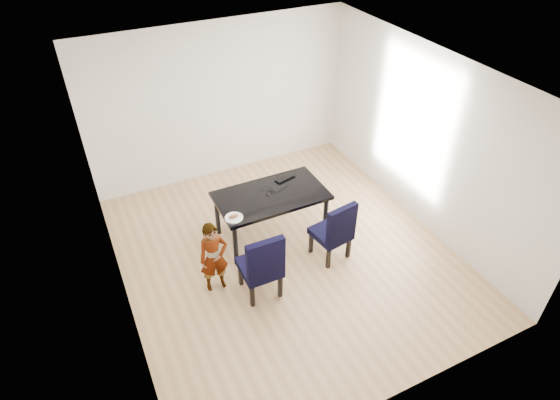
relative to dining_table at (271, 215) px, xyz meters
name	(u,v)px	position (x,y,z in m)	size (l,w,h in m)	color
floor	(286,254)	(0.00, -0.50, -0.38)	(4.50, 5.00, 0.01)	tan
ceiling	(288,77)	(0.00, -0.50, 2.33)	(4.50, 5.00, 0.01)	white
wall_back	(220,102)	(0.00, 2.00, 0.98)	(4.50, 0.01, 2.70)	silver
wall_front	(411,317)	(0.00, -3.00, 0.98)	(4.50, 0.01, 2.70)	white
wall_left	(107,227)	(-2.25, -0.50, 0.98)	(0.01, 5.00, 2.70)	silver
wall_right	(425,139)	(2.25, -0.50, 0.98)	(0.01, 5.00, 2.70)	silver
dining_table	(271,215)	(0.00, 0.00, 0.00)	(1.60, 0.90, 0.75)	black
chair_left	(259,262)	(-0.62, -0.97, 0.14)	(0.50, 0.52, 1.03)	black
chair_right	(331,229)	(0.56, -0.78, 0.11)	(0.47, 0.49, 0.98)	black
child	(214,257)	(-1.12, -0.65, 0.15)	(0.39, 0.25, 1.06)	orange
plate	(234,218)	(-0.68, -0.27, 0.38)	(0.25, 0.25, 0.01)	white
sandwich	(234,216)	(-0.68, -0.28, 0.42)	(0.14, 0.06, 0.06)	#975936
laptop	(283,176)	(0.36, 0.33, 0.39)	(0.34, 0.22, 0.03)	black
cable_tangle	(271,193)	(0.01, 0.02, 0.38)	(0.15, 0.15, 0.01)	black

